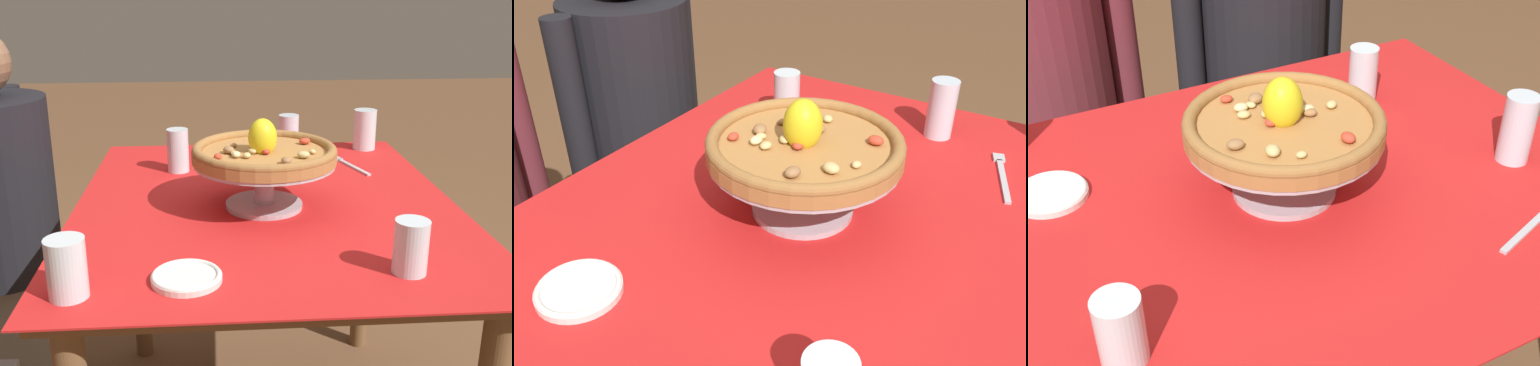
% 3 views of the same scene
% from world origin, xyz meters
% --- Properties ---
extents(dining_table, '(1.16, 0.96, 0.77)m').
position_xyz_m(dining_table, '(0.00, 0.00, 0.65)').
color(dining_table, brown).
rests_on(dining_table, ground).
extents(pizza_stand, '(0.35, 0.35, 0.12)m').
position_xyz_m(pizza_stand, '(-0.04, 0.01, 0.85)').
color(pizza_stand, '#B7B7C1').
rests_on(pizza_stand, dining_table).
extents(pizza, '(0.35, 0.35, 0.11)m').
position_xyz_m(pizza, '(-0.04, 0.01, 0.91)').
color(pizza, '#AD753D').
rests_on(pizza, pizza_stand).
extents(water_glass_back_right, '(0.06, 0.06, 0.13)m').
position_xyz_m(water_glass_back_right, '(0.28, 0.23, 0.83)').
color(water_glass_back_right, silver).
rests_on(water_glass_back_right, dining_table).
extents(water_glass_side_right, '(0.06, 0.06, 0.14)m').
position_xyz_m(water_glass_side_right, '(0.40, -0.11, 0.83)').
color(water_glass_side_right, silver).
rests_on(water_glass_side_right, dining_table).
extents(side_plate, '(0.13, 0.13, 0.02)m').
position_xyz_m(side_plate, '(-0.43, 0.19, 0.78)').
color(side_plate, white).
rests_on(side_plate, dining_table).
extents(dinner_fork, '(0.20, 0.08, 0.01)m').
position_xyz_m(dinner_fork, '(0.29, -0.28, 0.77)').
color(dinner_fork, '#B7B7C1').
rests_on(dinner_fork, dining_table).
extents(diner_right, '(0.53, 0.38, 1.19)m').
position_xyz_m(diner_right, '(0.30, 0.79, 0.59)').
color(diner_right, gray).
rests_on(diner_right, ground).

